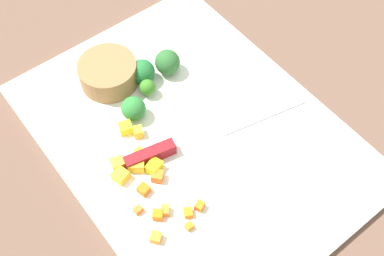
% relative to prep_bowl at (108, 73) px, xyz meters
% --- Properties ---
extents(ground_plane, '(4.00, 4.00, 0.00)m').
position_rel_prep_bowl_xyz_m(ground_plane, '(0.16, 0.05, -0.03)').
color(ground_plane, brown).
extents(cutting_board, '(0.54, 0.40, 0.01)m').
position_rel_prep_bowl_xyz_m(cutting_board, '(0.16, 0.05, -0.03)').
color(cutting_board, white).
rests_on(cutting_board, ground_plane).
extents(prep_bowl, '(0.10, 0.10, 0.04)m').
position_rel_prep_bowl_xyz_m(prep_bowl, '(0.00, 0.00, 0.00)').
color(prep_bowl, olive).
rests_on(prep_bowl, cutting_board).
extents(chef_knife, '(0.09, 0.31, 0.02)m').
position_rel_prep_bowl_xyz_m(chef_knife, '(0.18, 0.02, -0.01)').
color(chef_knife, silver).
rests_on(chef_knife, cutting_board).
extents(carrot_dice_0, '(0.01, 0.01, 0.01)m').
position_rel_prep_bowl_xyz_m(carrot_dice_0, '(0.29, -0.05, -0.02)').
color(carrot_dice_0, orange).
rests_on(carrot_dice_0, cutting_board).
extents(carrot_dice_1, '(0.02, 0.02, 0.01)m').
position_rel_prep_bowl_xyz_m(carrot_dice_1, '(0.25, -0.07, -0.01)').
color(carrot_dice_1, orange).
rests_on(carrot_dice_1, cutting_board).
extents(carrot_dice_2, '(0.02, 0.02, 0.01)m').
position_rel_prep_bowl_xyz_m(carrot_dice_2, '(0.27, -0.10, -0.01)').
color(carrot_dice_2, orange).
rests_on(carrot_dice_2, cutting_board).
extents(carrot_dice_3, '(0.01, 0.01, 0.01)m').
position_rel_prep_bowl_xyz_m(carrot_dice_3, '(0.22, -0.10, -0.02)').
color(carrot_dice_3, orange).
rests_on(carrot_dice_3, cutting_board).
extents(carrot_dice_4, '(0.02, 0.02, 0.02)m').
position_rel_prep_bowl_xyz_m(carrot_dice_4, '(0.20, -0.04, -0.01)').
color(carrot_dice_4, orange).
rests_on(carrot_dice_4, cutting_board).
extents(carrot_dice_5, '(0.02, 0.02, 0.01)m').
position_rel_prep_bowl_xyz_m(carrot_dice_5, '(0.20, -0.07, -0.01)').
color(carrot_dice_5, orange).
rests_on(carrot_dice_5, cutting_board).
extents(carrot_dice_6, '(0.02, 0.02, 0.01)m').
position_rel_prep_bowl_xyz_m(carrot_dice_6, '(0.25, -0.08, -0.01)').
color(carrot_dice_6, orange).
rests_on(carrot_dice_6, cutting_board).
extents(carrot_dice_7, '(0.02, 0.02, 0.01)m').
position_rel_prep_bowl_xyz_m(carrot_dice_7, '(0.27, -0.04, -0.02)').
color(carrot_dice_7, orange).
rests_on(carrot_dice_7, cutting_board).
extents(carrot_dice_8, '(0.02, 0.02, 0.01)m').
position_rel_prep_bowl_xyz_m(carrot_dice_8, '(0.27, -0.03, -0.01)').
color(carrot_dice_8, orange).
rests_on(carrot_dice_8, cutting_board).
extents(pepper_dice_0, '(0.02, 0.02, 0.02)m').
position_rel_prep_bowl_xyz_m(pepper_dice_0, '(0.10, -0.03, -0.01)').
color(pepper_dice_0, yellow).
rests_on(pepper_dice_0, cutting_board).
extents(pepper_dice_1, '(0.01, 0.01, 0.01)m').
position_rel_prep_bowl_xyz_m(pepper_dice_1, '(0.15, -0.04, -0.02)').
color(pepper_dice_1, yellow).
rests_on(pepper_dice_1, cutting_board).
extents(pepper_dice_2, '(0.02, 0.02, 0.02)m').
position_rel_prep_bowl_xyz_m(pepper_dice_2, '(0.12, -0.02, -0.01)').
color(pepper_dice_2, yellow).
rests_on(pepper_dice_2, cutting_board).
extents(pepper_dice_3, '(0.02, 0.03, 0.02)m').
position_rel_prep_bowl_xyz_m(pepper_dice_3, '(0.18, -0.04, -0.01)').
color(pepper_dice_3, yellow).
rests_on(pepper_dice_3, cutting_board).
extents(pepper_dice_4, '(0.02, 0.02, 0.02)m').
position_rel_prep_bowl_xyz_m(pepper_dice_4, '(0.15, -0.08, -0.01)').
color(pepper_dice_4, yellow).
rests_on(pepper_dice_4, cutting_board).
extents(pepper_dice_5, '(0.03, 0.03, 0.02)m').
position_rel_prep_bowl_xyz_m(pepper_dice_5, '(0.16, -0.06, -0.01)').
color(pepper_dice_5, yellow).
rests_on(pepper_dice_5, cutting_board).
extents(pepper_dice_6, '(0.02, 0.03, 0.02)m').
position_rel_prep_bowl_xyz_m(pepper_dice_6, '(0.16, -0.09, -0.01)').
color(pepper_dice_6, yellow).
rests_on(pepper_dice_6, cutting_board).
extents(broccoli_floret_0, '(0.04, 0.04, 0.04)m').
position_rel_prep_bowl_xyz_m(broccoli_floret_0, '(0.04, 0.09, 0.00)').
color(broccoli_floret_0, '#90AD67').
rests_on(broccoli_floret_0, cutting_board).
extents(broccoli_floret_1, '(0.04, 0.04, 0.04)m').
position_rel_prep_bowl_xyz_m(broccoli_floret_1, '(0.08, -0.01, -0.00)').
color(broccoli_floret_1, '#82B06C').
rests_on(broccoli_floret_1, cutting_board).
extents(broccoli_floret_2, '(0.03, 0.03, 0.03)m').
position_rel_prep_bowl_xyz_m(broccoli_floret_2, '(0.06, 0.03, -0.00)').
color(broccoli_floret_2, '#88AF66').
rests_on(broccoli_floret_2, cutting_board).
extents(broccoli_floret_3, '(0.04, 0.04, 0.04)m').
position_rel_prep_bowl_xyz_m(broccoli_floret_3, '(0.03, 0.05, -0.00)').
color(broccoli_floret_3, '#84BC65').
rests_on(broccoli_floret_3, cutting_board).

